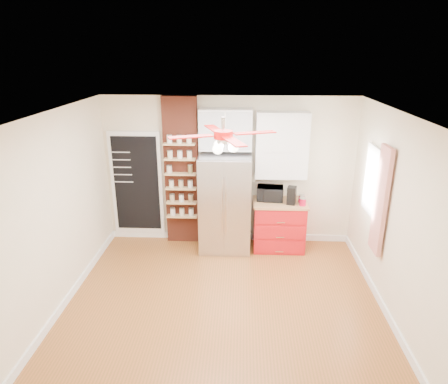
{
  "coord_description": "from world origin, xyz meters",
  "views": [
    {
      "loc": [
        0.25,
        -4.94,
        3.43
      ],
      "look_at": [
        -0.04,
        0.9,
        1.34
      ],
      "focal_mm": 32.0,
      "sensor_mm": 36.0,
      "label": 1
    }
  ],
  "objects_px": {
    "coffee_maker": "(292,195)",
    "canister_left": "(303,202)",
    "red_cabinet": "(279,225)",
    "toaster_oven": "(270,193)",
    "pantry_jar_oats": "(169,169)",
    "ceiling_fan": "(223,135)",
    "fridge": "(225,203)"
  },
  "relations": [
    {
      "from": "fridge",
      "to": "pantry_jar_oats",
      "type": "xyz_separation_m",
      "value": [
        -1.0,
        0.15,
        0.56
      ]
    },
    {
      "from": "ceiling_fan",
      "to": "toaster_oven",
      "type": "height_order",
      "value": "ceiling_fan"
    },
    {
      "from": "red_cabinet",
      "to": "pantry_jar_oats",
      "type": "distance_m",
      "value": 2.2
    },
    {
      "from": "canister_left",
      "to": "pantry_jar_oats",
      "type": "distance_m",
      "value": 2.4
    },
    {
      "from": "coffee_maker",
      "to": "pantry_jar_oats",
      "type": "distance_m",
      "value": 2.19
    },
    {
      "from": "coffee_maker",
      "to": "canister_left",
      "type": "bearing_deg",
      "value": -8.61
    },
    {
      "from": "red_cabinet",
      "to": "toaster_oven",
      "type": "bearing_deg",
      "value": 158.15
    },
    {
      "from": "canister_left",
      "to": "pantry_jar_oats",
      "type": "xyz_separation_m",
      "value": [
        -2.34,
        0.26,
        0.47
      ]
    },
    {
      "from": "fridge",
      "to": "pantry_jar_oats",
      "type": "relative_size",
      "value": 13.51
    },
    {
      "from": "pantry_jar_oats",
      "to": "toaster_oven",
      "type": "bearing_deg",
      "value": -0.9
    },
    {
      "from": "red_cabinet",
      "to": "pantry_jar_oats",
      "type": "relative_size",
      "value": 7.26
    },
    {
      "from": "red_cabinet",
      "to": "ceiling_fan",
      "type": "xyz_separation_m",
      "value": [
        -0.92,
        -1.68,
        1.97
      ]
    },
    {
      "from": "coffee_maker",
      "to": "pantry_jar_oats",
      "type": "bearing_deg",
      "value": -170.15
    },
    {
      "from": "toaster_oven",
      "to": "pantry_jar_oats",
      "type": "bearing_deg",
      "value": -176.53
    },
    {
      "from": "coffee_maker",
      "to": "canister_left",
      "type": "height_order",
      "value": "coffee_maker"
    },
    {
      "from": "coffee_maker",
      "to": "canister_left",
      "type": "distance_m",
      "value": 0.22
    },
    {
      "from": "fridge",
      "to": "canister_left",
      "type": "xyz_separation_m",
      "value": [
        1.34,
        -0.11,
        0.09
      ]
    },
    {
      "from": "toaster_oven",
      "to": "ceiling_fan",
      "type": "bearing_deg",
      "value": -108.59
    },
    {
      "from": "toaster_oven",
      "to": "pantry_jar_oats",
      "type": "relative_size",
      "value": 3.54
    },
    {
      "from": "toaster_oven",
      "to": "pantry_jar_oats",
      "type": "height_order",
      "value": "pantry_jar_oats"
    },
    {
      "from": "fridge",
      "to": "red_cabinet",
      "type": "distance_m",
      "value": 1.06
    },
    {
      "from": "ceiling_fan",
      "to": "canister_left",
      "type": "height_order",
      "value": "ceiling_fan"
    },
    {
      "from": "ceiling_fan",
      "to": "canister_left",
      "type": "distance_m",
      "value": 2.47
    },
    {
      "from": "ceiling_fan",
      "to": "coffee_maker",
      "type": "xyz_separation_m",
      "value": [
        1.11,
        1.59,
        -1.37
      ]
    },
    {
      "from": "coffee_maker",
      "to": "pantry_jar_oats",
      "type": "height_order",
      "value": "pantry_jar_oats"
    },
    {
      "from": "coffee_maker",
      "to": "pantry_jar_oats",
      "type": "xyz_separation_m",
      "value": [
        -2.15,
        0.18,
        0.38
      ]
    },
    {
      "from": "canister_left",
      "to": "toaster_oven",
      "type": "bearing_deg",
      "value": 156.68
    },
    {
      "from": "red_cabinet",
      "to": "canister_left",
      "type": "bearing_deg",
      "value": -24.01
    },
    {
      "from": "red_cabinet",
      "to": "ceiling_fan",
      "type": "height_order",
      "value": "ceiling_fan"
    },
    {
      "from": "red_cabinet",
      "to": "coffee_maker",
      "type": "xyz_separation_m",
      "value": [
        0.19,
        -0.09,
        0.6
      ]
    },
    {
      "from": "red_cabinet",
      "to": "coffee_maker",
      "type": "distance_m",
      "value": 0.64
    },
    {
      "from": "fridge",
      "to": "ceiling_fan",
      "type": "height_order",
      "value": "ceiling_fan"
    }
  ]
}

